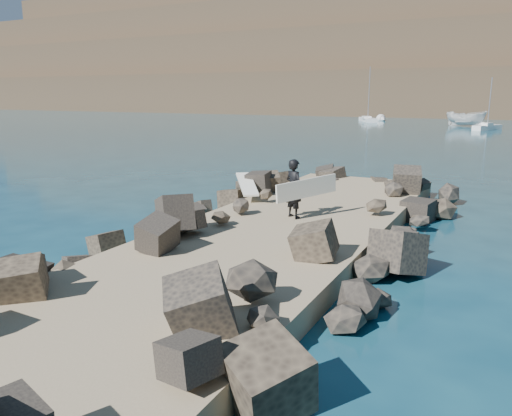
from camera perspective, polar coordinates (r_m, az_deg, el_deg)
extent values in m
plane|color=#0F384C|center=(15.25, 1.73, -4.76)|extent=(800.00, 800.00, 0.00)
cube|color=#8C7759|center=(13.47, -1.97, -5.83)|extent=(6.00, 26.00, 0.60)
cube|color=black|center=(15.36, -10.54, -2.90)|extent=(2.60, 22.00, 1.00)
cube|color=black|center=(12.78, 10.64, -6.16)|extent=(2.60, 22.00, 1.00)
cube|color=white|center=(19.75, -1.04, 2.43)|extent=(1.88, 2.23, 0.08)
imported|color=silver|center=(80.82, 22.87, 9.41)|extent=(6.28, 3.72, 2.28)
imported|color=black|center=(16.51, 4.37, 2.23)|extent=(0.84, 0.72, 1.96)
cube|color=beige|center=(16.33, 5.82, 2.28)|extent=(1.31, 2.13, 0.76)
cube|color=white|center=(90.03, 12.65, 9.78)|extent=(4.99, 7.78, 0.80)
cylinder|color=gray|center=(89.92, 12.80, 12.74)|extent=(0.12, 0.12, 8.60)
cube|color=white|center=(89.19, 12.52, 10.08)|extent=(2.09, 2.52, 0.44)
cube|color=white|center=(73.53, 24.90, 8.28)|extent=(3.46, 5.63, 0.80)
cylinder|color=gray|center=(73.41, 25.16, 10.95)|extent=(0.12, 0.12, 6.18)
cube|color=white|center=(72.89, 24.92, 8.65)|extent=(1.47, 1.80, 0.44)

